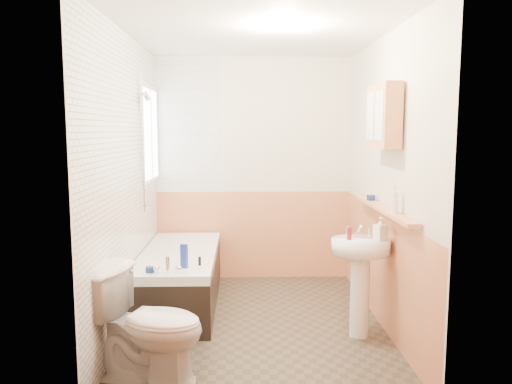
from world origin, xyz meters
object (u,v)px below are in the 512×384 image
toilet (148,325)px  sink (360,267)px  bathtub (180,277)px  pine_shelf (382,208)px  medicine_cabinet (383,116)px

toilet → sink: bearing=-47.9°
bathtub → pine_shelf: bearing=-20.4°
bathtub → sink: size_ratio=1.85×
toilet → pine_shelf: 2.08m
medicine_cabinet → toilet: bearing=-156.4°
toilet → medicine_cabinet: medicine_cabinet is taller
medicine_cabinet → sink: bearing=-154.7°
pine_shelf → medicine_cabinet: size_ratio=2.75×
bathtub → toilet: 1.47m
bathtub → toilet: bearing=-91.2°
bathtub → pine_shelf: pine_shelf is taller
toilet → medicine_cabinet: bearing=-47.7°
pine_shelf → medicine_cabinet: bearing=-126.2°
bathtub → sink: sink is taller
bathtub → medicine_cabinet: size_ratio=3.03×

